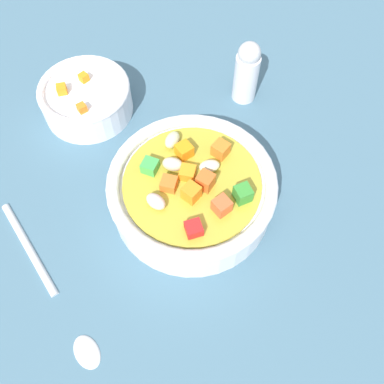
# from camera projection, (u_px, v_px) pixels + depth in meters

# --- Properties ---
(ground_plane) EXTENTS (1.40, 1.40, 0.02)m
(ground_plane) POSITION_uv_depth(u_px,v_px,m) (192.00, 207.00, 0.50)
(ground_plane) COLOR #42667A
(soup_bowl_main) EXTENTS (0.18, 0.18, 0.06)m
(soup_bowl_main) POSITION_uv_depth(u_px,v_px,m) (192.00, 190.00, 0.47)
(soup_bowl_main) COLOR white
(soup_bowl_main) RESTS_ON ground_plane
(spoon) EXTENTS (0.21, 0.04, 0.01)m
(spoon) POSITION_uv_depth(u_px,v_px,m) (50.00, 287.00, 0.44)
(spoon) COLOR silver
(spoon) RESTS_ON ground_plane
(side_bowl_small) EXTENTS (0.12, 0.12, 0.05)m
(side_bowl_small) POSITION_uv_depth(u_px,v_px,m) (86.00, 98.00, 0.54)
(side_bowl_small) COLOR white
(side_bowl_small) RESTS_ON ground_plane
(pepper_shaker) EXTENTS (0.03, 0.03, 0.09)m
(pepper_shaker) POSITION_uv_depth(u_px,v_px,m) (247.00, 72.00, 0.54)
(pepper_shaker) COLOR silver
(pepper_shaker) RESTS_ON ground_plane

